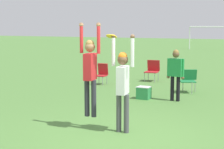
{
  "coord_description": "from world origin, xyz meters",
  "views": [
    {
      "loc": [
        3.66,
        -7.45,
        2.47
      ],
      "look_at": [
        -0.26,
        0.45,
        1.3
      ],
      "focal_mm": 60.0,
      "sensor_mm": 36.0,
      "label": 1
    }
  ],
  "objects_px": {
    "camping_chair_2": "(188,79)",
    "person_defending": "(123,80)",
    "person_jumping": "(90,67)",
    "person_spectator_near": "(176,70)",
    "frisbee": "(111,36)",
    "camping_chair_1": "(102,73)",
    "cooler_box": "(144,93)",
    "camping_chair_0": "(152,69)"
  },
  "relations": [
    {
      "from": "camping_chair_2",
      "to": "person_defending",
      "type": "bearing_deg",
      "value": 63.62
    },
    {
      "from": "person_jumping",
      "to": "person_spectator_near",
      "type": "xyz_separation_m",
      "value": [
        0.81,
        4.16,
        -0.49
      ]
    },
    {
      "from": "person_jumping",
      "to": "frisbee",
      "type": "distance_m",
      "value": 0.87
    },
    {
      "from": "camping_chair_1",
      "to": "camping_chair_2",
      "type": "bearing_deg",
      "value": 170.76
    },
    {
      "from": "cooler_box",
      "to": "frisbee",
      "type": "bearing_deg",
      "value": -79.57
    },
    {
      "from": "person_jumping",
      "to": "person_defending",
      "type": "bearing_deg",
      "value": -90.0
    },
    {
      "from": "person_jumping",
      "to": "cooler_box",
      "type": "xyz_separation_m",
      "value": [
        -0.23,
        4.02,
        -1.29
      ]
    },
    {
      "from": "person_jumping",
      "to": "frisbee",
      "type": "relative_size",
      "value": 8.85
    },
    {
      "from": "person_defending",
      "to": "person_spectator_near",
      "type": "xyz_separation_m",
      "value": [
        0.03,
        4.03,
        -0.2
      ]
    },
    {
      "from": "frisbee",
      "to": "camping_chair_0",
      "type": "bearing_deg",
      "value": 103.44
    },
    {
      "from": "frisbee",
      "to": "camping_chair_1",
      "type": "height_order",
      "value": "frisbee"
    },
    {
      "from": "camping_chair_0",
      "to": "camping_chair_2",
      "type": "height_order",
      "value": "camping_chair_0"
    },
    {
      "from": "person_defending",
      "to": "camping_chair_0",
      "type": "xyz_separation_m",
      "value": [
        -2.17,
        7.86,
        -0.69
      ]
    },
    {
      "from": "camping_chair_1",
      "to": "cooler_box",
      "type": "bearing_deg",
      "value": 136.57
    },
    {
      "from": "cooler_box",
      "to": "camping_chair_1",
      "type": "bearing_deg",
      "value": 141.63
    },
    {
      "from": "camping_chair_1",
      "to": "person_spectator_near",
      "type": "xyz_separation_m",
      "value": [
        3.79,
        -2.04,
        0.52
      ]
    },
    {
      "from": "person_defending",
      "to": "camping_chair_1",
      "type": "height_order",
      "value": "person_defending"
    },
    {
      "from": "camping_chair_2",
      "to": "frisbee",
      "type": "bearing_deg",
      "value": 60.66
    },
    {
      "from": "frisbee",
      "to": "person_spectator_near",
      "type": "relative_size",
      "value": 0.15
    },
    {
      "from": "cooler_box",
      "to": "person_spectator_near",
      "type": "bearing_deg",
      "value": 7.62
    },
    {
      "from": "camping_chair_0",
      "to": "person_defending",
      "type": "bearing_deg",
      "value": 99.24
    },
    {
      "from": "camping_chair_0",
      "to": "camping_chair_2",
      "type": "xyz_separation_m",
      "value": [
        2.16,
        -2.06,
        -0.03
      ]
    },
    {
      "from": "camping_chair_0",
      "to": "camping_chair_2",
      "type": "distance_m",
      "value": 2.99
    },
    {
      "from": "camping_chair_0",
      "to": "person_spectator_near",
      "type": "xyz_separation_m",
      "value": [
        2.2,
        -3.83,
        0.49
      ]
    },
    {
      "from": "frisbee",
      "to": "person_spectator_near",
      "type": "bearing_deg",
      "value": 85.3
    },
    {
      "from": "frisbee",
      "to": "camping_chair_2",
      "type": "distance_m",
      "value": 6.03
    },
    {
      "from": "frisbee",
      "to": "camping_chair_2",
      "type": "height_order",
      "value": "frisbee"
    },
    {
      "from": "person_defending",
      "to": "camping_chair_2",
      "type": "distance_m",
      "value": 5.84
    },
    {
      "from": "frisbee",
      "to": "cooler_box",
      "type": "bearing_deg",
      "value": 100.43
    },
    {
      "from": "person_defending",
      "to": "cooler_box",
      "type": "height_order",
      "value": "person_defending"
    },
    {
      "from": "frisbee",
      "to": "camping_chair_0",
      "type": "distance_m",
      "value": 8.23
    },
    {
      "from": "person_jumping",
      "to": "camping_chair_1",
      "type": "bearing_deg",
      "value": 16.48
    },
    {
      "from": "camping_chair_2",
      "to": "person_spectator_near",
      "type": "bearing_deg",
      "value": 64.81
    },
    {
      "from": "frisbee",
      "to": "cooler_box",
      "type": "height_order",
      "value": "frisbee"
    },
    {
      "from": "person_defending",
      "to": "cooler_box",
      "type": "distance_m",
      "value": 4.15
    },
    {
      "from": "person_defending",
      "to": "frisbee",
      "type": "relative_size",
      "value": 9.06
    },
    {
      "from": "frisbee",
      "to": "camping_chair_0",
      "type": "relative_size",
      "value": 0.27
    },
    {
      "from": "person_jumping",
      "to": "camping_chair_1",
      "type": "relative_size",
      "value": 2.53
    },
    {
      "from": "frisbee",
      "to": "person_defending",
      "type": "bearing_deg",
      "value": -4.27
    },
    {
      "from": "camping_chair_1",
      "to": "person_defending",
      "type": "bearing_deg",
      "value": 116.71
    },
    {
      "from": "person_jumping",
      "to": "cooler_box",
      "type": "bearing_deg",
      "value": -5.91
    },
    {
      "from": "camping_chair_0",
      "to": "camping_chair_1",
      "type": "relative_size",
      "value": 1.06
    }
  ]
}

